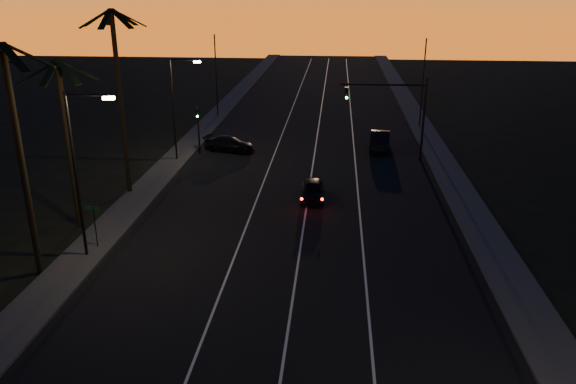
# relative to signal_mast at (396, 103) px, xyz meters

# --- Properties ---
(road) EXTENTS (20.00, 170.00, 0.01)m
(road) POSITION_rel_signal_mast_xyz_m (-7.14, -9.99, -4.78)
(road) COLOR black
(road) RESTS_ON ground
(sidewalk_left) EXTENTS (2.40, 170.00, 0.16)m
(sidewalk_left) POSITION_rel_signal_mast_xyz_m (-18.34, -9.99, -4.70)
(sidewalk_left) COLOR #323230
(sidewalk_left) RESTS_ON ground
(sidewalk_right) EXTENTS (2.40, 170.00, 0.16)m
(sidewalk_right) POSITION_rel_signal_mast_xyz_m (4.06, -9.99, -4.70)
(sidewalk_right) COLOR #323230
(sidewalk_right) RESTS_ON ground
(lane_stripe_left) EXTENTS (0.12, 160.00, 0.01)m
(lane_stripe_left) POSITION_rel_signal_mast_xyz_m (-10.14, -9.99, -4.76)
(lane_stripe_left) COLOR silver
(lane_stripe_left) RESTS_ON road
(lane_stripe_mid) EXTENTS (0.12, 160.00, 0.01)m
(lane_stripe_mid) POSITION_rel_signal_mast_xyz_m (-6.64, -9.99, -4.76)
(lane_stripe_mid) COLOR silver
(lane_stripe_mid) RESTS_ON road
(lane_stripe_right) EXTENTS (0.12, 160.00, 0.01)m
(lane_stripe_right) POSITION_rel_signal_mast_xyz_m (-3.14, -9.99, -4.76)
(lane_stripe_right) COLOR silver
(lane_stripe_right) RESTS_ON road
(palm_near) EXTENTS (4.25, 4.16, 11.53)m
(palm_near) POSITION_rel_signal_mast_xyz_m (-19.74, -21.99, 2.29)
(palm_near) COLOR black
(palm_near) RESTS_ON ground
(palm_mid) EXTENTS (4.25, 4.16, 10.03)m
(palm_mid) POSITION_rel_signal_mast_xyz_m (-20.34, -15.99, 1.47)
(palm_mid) COLOR black
(palm_mid) RESTS_ON ground
(palm_far) EXTENTS (4.25, 4.16, 12.53)m
(palm_far) POSITION_rel_signal_mast_xyz_m (-19.34, -9.99, 2.83)
(palm_far) COLOR black
(palm_far) RESTS_ON ground
(streetlight_left_near) EXTENTS (2.55, 0.26, 9.00)m
(streetlight_left_near) POSITION_rel_signal_mast_xyz_m (-17.84, -19.99, 0.54)
(streetlight_left_near) COLOR black
(streetlight_left_near) RESTS_ON ground
(streetlight_left_far) EXTENTS (2.55, 0.26, 8.50)m
(streetlight_left_far) POSITION_rel_signal_mast_xyz_m (-17.82, -1.99, 0.28)
(streetlight_left_far) COLOR black
(streetlight_left_far) RESTS_ON ground
(street_sign) EXTENTS (0.70, 0.06, 2.60)m
(street_sign) POSITION_rel_signal_mast_xyz_m (-17.94, -18.99, -3.13)
(street_sign) COLOR black
(street_sign) RESTS_ON ground
(signal_mast) EXTENTS (7.10, 0.41, 7.00)m
(signal_mast) POSITION_rel_signal_mast_xyz_m (0.00, 0.00, 0.00)
(signal_mast) COLOR black
(signal_mast) RESTS_ON ground
(signal_post) EXTENTS (0.28, 0.37, 4.20)m
(signal_post) POSITION_rel_signal_mast_xyz_m (-16.64, -0.01, -1.89)
(signal_post) COLOR black
(signal_post) RESTS_ON ground
(far_pole_left) EXTENTS (0.14, 0.14, 9.00)m
(far_pole_left) POSITION_rel_signal_mast_xyz_m (-18.14, 15.01, -0.28)
(far_pole_left) COLOR black
(far_pole_left) RESTS_ON ground
(far_pole_right) EXTENTS (0.14, 0.14, 9.00)m
(far_pole_right) POSITION_rel_signal_mast_xyz_m (3.86, 12.01, -0.28)
(far_pole_right) COLOR black
(far_pole_right) RESTS_ON ground
(lead_car) EXTENTS (1.65, 4.38, 1.32)m
(lead_car) POSITION_rel_signal_mast_xyz_m (-6.31, -10.13, -4.11)
(lead_car) COLOR black
(lead_car) RESTS_ON road
(right_car) EXTENTS (2.15, 5.00, 1.60)m
(right_car) POSITION_rel_signal_mast_xyz_m (-0.87, 2.84, -3.97)
(right_car) COLOR black
(right_car) RESTS_ON road
(cross_car) EXTENTS (4.80, 2.82, 1.31)m
(cross_car) POSITION_rel_signal_mast_xyz_m (-14.23, 1.19, -4.12)
(cross_car) COLOR black
(cross_car) RESTS_ON road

